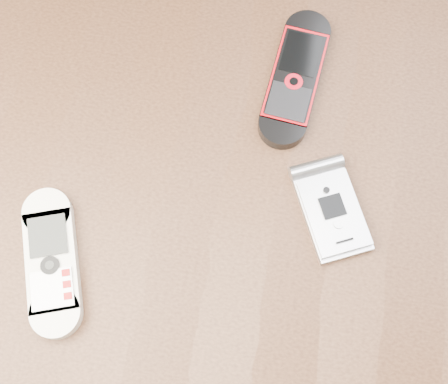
{
  "coord_description": "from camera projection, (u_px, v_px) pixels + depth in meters",
  "views": [
    {
      "loc": [
        0.03,
        -0.19,
        1.31
      ],
      "look_at": [
        0.01,
        0.0,
        0.76
      ],
      "focal_mm": 50.0,
      "sensor_mm": 36.0,
      "label": 1
    }
  ],
  "objects": [
    {
      "name": "table",
      "position": [
        220.0,
        226.0,
        0.69
      ],
      "size": [
        1.2,
        0.8,
        0.75
      ],
      "color": "black",
      "rests_on": "ground"
    },
    {
      "name": "motorola_razr",
      "position": [
        332.0,
        211.0,
        0.57
      ],
      "size": [
        0.09,
        0.11,
        0.02
      ],
      "primitive_type": "cube",
      "rotation": [
        0.0,
        0.0,
        0.44
      ],
      "color": "#B8B8BD",
      "rests_on": "table"
    },
    {
      "name": "nokia_white",
      "position": [
        52.0,
        262.0,
        0.56
      ],
      "size": [
        0.09,
        0.14,
        0.02
      ],
      "primitive_type": "cube",
      "rotation": [
        0.0,
        0.0,
        0.33
      ],
      "color": "white",
      "rests_on": "table"
    },
    {
      "name": "ground",
      "position": [
        222.0,
        311.0,
        1.3
      ],
      "size": [
        4.0,
        4.0,
        0.0
      ],
      "primitive_type": "plane",
      "color": "#472B19",
      "rests_on": "ground"
    },
    {
      "name": "nokia_black_red",
      "position": [
        295.0,
        77.0,
        0.62
      ],
      "size": [
        0.06,
        0.16,
        0.02
      ],
      "primitive_type": "cube",
      "rotation": [
        0.0,
        0.0,
        -0.11
      ],
      "color": "black",
      "rests_on": "table"
    }
  ]
}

